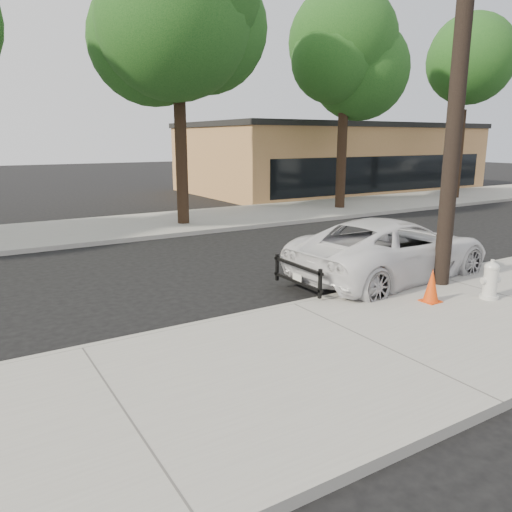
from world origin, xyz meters
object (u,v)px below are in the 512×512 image
object	(u,v)px
fire_hydrant	(490,281)
police_cruiser	(392,249)
utility_pole	(460,66)
traffic_cone	(432,286)

from	to	relation	value
fire_hydrant	police_cruiser	bearing A→B (deg)	115.52
fire_hydrant	utility_pole	bearing A→B (deg)	106.62
fire_hydrant	traffic_cone	xyz separation A→B (m)	(-1.16, 0.47, -0.04)
utility_pole	police_cruiser	bearing A→B (deg)	104.58
police_cruiser	utility_pole	bearing A→B (deg)	-170.16
utility_pole	traffic_cone	size ratio (longest dim) A/B	13.47
utility_pole	police_cruiser	world-z (taller)	utility_pole
utility_pole	police_cruiser	size ratio (longest dim) A/B	1.71
police_cruiser	traffic_cone	distance (m)	2.16
utility_pole	fire_hydrant	size ratio (longest dim) A/B	11.99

